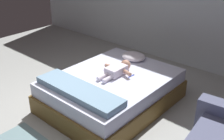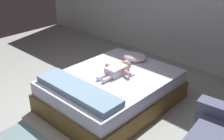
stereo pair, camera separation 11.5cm
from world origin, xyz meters
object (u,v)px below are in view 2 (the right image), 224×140
object	(u,v)px
pillow	(135,57)
toothbrush	(132,76)
bed	(112,90)
baby	(118,70)

from	to	relation	value
pillow	toothbrush	xyz separation A→B (m)	(0.36, -0.51, -0.05)
pillow	toothbrush	size ratio (longest dim) A/B	3.23
bed	toothbrush	size ratio (longest dim) A/B	15.25
pillow	baby	bearing A→B (deg)	-76.10
toothbrush	baby	bearing A→B (deg)	-161.58
bed	baby	distance (m)	0.33
pillow	baby	world-z (taller)	baby
bed	pillow	bearing A→B (deg)	101.17
bed	toothbrush	bearing A→B (deg)	41.59
bed	toothbrush	xyz separation A→B (m)	(0.22, 0.19, 0.25)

